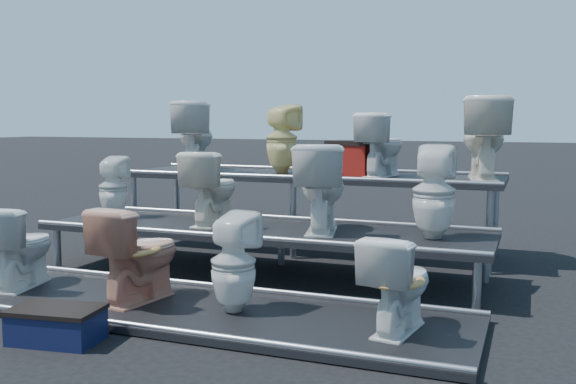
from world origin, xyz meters
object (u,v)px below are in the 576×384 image
(toilet_0, at_px, (21,246))
(toilet_10, at_px, (382,145))
(toilet_9, at_px, (282,139))
(toilet_6, at_px, (321,188))
(toilet_8, at_px, (194,136))
(toilet_4, at_px, (113,187))
(toilet_1, at_px, (138,253))
(toilet_2, at_px, (234,263))
(red_crate, at_px, (351,160))
(toilet_7, at_px, (434,192))
(toilet_5, at_px, (212,188))
(toilet_11, at_px, (484,138))
(toilet_3, at_px, (398,283))
(step_stool, at_px, (57,327))

(toilet_0, bearing_deg, toilet_10, -144.99)
(toilet_9, bearing_deg, toilet_6, 139.33)
(toilet_6, relative_size, toilet_9, 1.02)
(toilet_8, bearing_deg, toilet_4, 58.78)
(toilet_1, xyz_separation_m, toilet_4, (-1.17, 1.30, 0.34))
(toilet_2, xyz_separation_m, toilet_9, (-0.65, 2.60, 0.82))
(toilet_4, bearing_deg, toilet_2, 136.32)
(toilet_1, distance_m, red_crate, 2.85)
(toilet_7, bearing_deg, toilet_9, -35.66)
(toilet_0, height_order, toilet_8, toilet_8)
(toilet_5, relative_size, toilet_7, 0.89)
(toilet_8, bearing_deg, toilet_10, 158.33)
(toilet_8, distance_m, toilet_11, 3.31)
(toilet_2, height_order, red_crate, red_crate)
(toilet_0, xyz_separation_m, toilet_3, (3.19, 0.00, -0.02))
(toilet_2, relative_size, toilet_3, 1.11)
(toilet_4, relative_size, toilet_5, 0.89)
(toilet_2, bearing_deg, toilet_4, -26.74)
(toilet_2, height_order, toilet_6, toilet_6)
(toilet_4, height_order, toilet_10, toilet_10)
(red_crate, bearing_deg, step_stool, -99.13)
(toilet_7, relative_size, toilet_9, 1.02)
(toilet_1, relative_size, toilet_9, 0.96)
(toilet_0, relative_size, step_stool, 1.22)
(toilet_11, bearing_deg, toilet_3, 73.22)
(toilet_7, bearing_deg, toilet_6, -1.13)
(toilet_2, relative_size, toilet_7, 0.92)
(toilet_3, xyz_separation_m, toilet_11, (0.33, 2.60, 0.89))
(toilet_1, height_order, toilet_2, toilet_1)
(toilet_0, xyz_separation_m, red_crate, (2.14, 2.61, 0.62))
(toilet_10, bearing_deg, toilet_7, 130.92)
(toilet_0, relative_size, toilet_8, 0.85)
(toilet_6, height_order, toilet_9, toilet_9)
(toilet_8, relative_size, red_crate, 1.78)
(toilet_10, bearing_deg, toilet_1, 74.33)
(toilet_9, distance_m, toilet_10, 1.14)
(toilet_0, distance_m, toilet_5, 1.76)
(toilet_9, height_order, toilet_11, toilet_11)
(toilet_4, bearing_deg, toilet_0, 79.91)
(red_crate, bearing_deg, toilet_8, -172.06)
(toilet_3, distance_m, toilet_4, 3.47)
(toilet_10, bearing_deg, step_stool, 79.36)
(toilet_3, height_order, step_stool, toilet_3)
(toilet_3, distance_m, toilet_8, 4.05)
(toilet_0, relative_size, toilet_10, 1.03)
(toilet_11, bearing_deg, toilet_2, 49.86)
(toilet_3, height_order, toilet_6, toilet_6)
(toilet_0, relative_size, toilet_5, 0.98)
(toilet_4, distance_m, toilet_9, 1.93)
(toilet_3, height_order, toilet_4, toilet_4)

